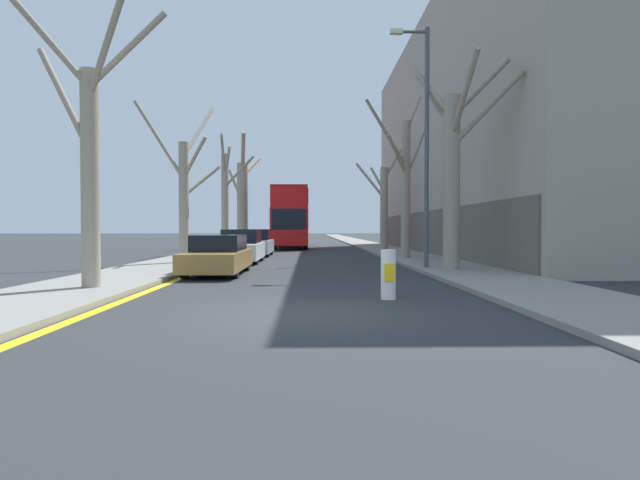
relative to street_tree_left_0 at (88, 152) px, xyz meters
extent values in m
plane|color=#2B2D30|center=(5.00, -3.06, -3.29)|extent=(300.00, 300.00, 0.00)
cube|color=gray|center=(-0.38, 46.94, -3.23)|extent=(3.01, 120.00, 0.12)
cube|color=gray|center=(10.39, 46.94, -3.23)|extent=(3.01, 120.00, 0.12)
cube|color=#9E9384|center=(16.89, 18.39, 3.81)|extent=(10.00, 32.32, 14.21)
cube|color=#5E584F|center=(11.87, 18.39, -2.04)|extent=(0.12, 31.67, 2.50)
cube|color=yellow|center=(1.30, 46.94, -3.29)|extent=(0.24, 120.00, 0.01)
cylinder|color=gray|center=(0.01, 0.06, -0.68)|extent=(0.42, 0.42, 5.22)
cylinder|color=gray|center=(-0.89, -0.67, 2.72)|extent=(1.98, 1.65, 2.55)
cylinder|color=gray|center=(-0.25, 0.73, 1.30)|extent=(0.69, 1.48, 1.32)
cylinder|color=gray|center=(0.92, 0.00, 2.36)|extent=(1.92, 0.29, 1.78)
cylinder|color=gray|center=(0.84, -0.84, 2.38)|extent=(1.84, 1.98, 2.33)
cylinder|color=gray|center=(-0.68, 0.31, 1.28)|extent=(1.56, 0.68, 2.61)
cylinder|color=gray|center=(0.03, 8.76, -0.78)|extent=(0.41, 0.41, 5.03)
cylinder|color=gray|center=(0.38, 9.99, 2.41)|extent=(0.88, 2.60, 2.66)
cylinder|color=gray|center=(-0.90, 8.61, 1.77)|extent=(2.00, 0.46, 3.17)
cylinder|color=gray|center=(0.53, 8.51, 1.09)|extent=(1.17, 0.66, 1.67)
cylinder|color=gray|center=(0.65, 9.30, 0.21)|extent=(1.40, 1.25, 1.41)
cylinder|color=gray|center=(0.16, 17.98, -0.33)|extent=(0.43, 0.43, 5.93)
cylinder|color=gray|center=(0.29, 16.64, 2.39)|extent=(0.42, 2.77, 1.96)
cylinder|color=gray|center=(0.38, 17.47, 1.97)|extent=(0.63, 1.19, 2.01)
cylinder|color=gray|center=(1.01, 17.97, 1.60)|extent=(1.81, 0.17, 1.90)
cylinder|color=gray|center=(-0.04, 27.34, 0.02)|extent=(0.86, 0.86, 6.61)
cylinder|color=gray|center=(0.46, 28.52, 3.16)|extent=(1.35, 2.64, 1.91)
cylinder|color=gray|center=(0.11, 26.58, 3.93)|extent=(0.65, 1.84, 3.13)
cylinder|color=gray|center=(-0.62, 27.91, 1.65)|extent=(1.55, 1.53, 2.64)
cylinder|color=gray|center=(10.08, 5.35, -0.25)|extent=(0.57, 0.57, 6.08)
cylinder|color=gray|center=(9.59, 5.80, 2.93)|extent=(1.22, 1.16, 1.81)
cylinder|color=gray|center=(10.12, 4.18, 2.45)|extent=(0.29, 2.48, 2.39)
cylinder|color=gray|center=(10.79, 4.69, 2.83)|extent=(1.65, 1.55, 1.71)
cylinder|color=gray|center=(10.94, 4.50, 2.08)|extent=(1.95, 1.93, 2.19)
cylinder|color=gray|center=(9.59, 6.39, 3.07)|extent=(1.23, 2.30, 2.92)
cylinder|color=gray|center=(9.80, 12.09, 0.04)|extent=(0.44, 0.44, 6.66)
cylinder|color=gray|center=(9.29, 11.54, 1.63)|extent=(1.21, 1.30, 1.80)
cylinder|color=gray|center=(10.22, 12.51, 3.77)|extent=(1.04, 1.03, 1.98)
cylinder|color=gray|center=(10.43, 12.73, 1.98)|extent=(1.47, 1.47, 2.86)
cylinder|color=gray|center=(8.77, 11.43, 2.61)|extent=(2.25, 1.52, 2.96)
cylinder|color=gray|center=(9.91, 19.77, -0.61)|extent=(0.49, 0.49, 5.37)
cylinder|color=gray|center=(9.60, 20.54, 1.40)|extent=(0.84, 1.73, 1.79)
cylinder|color=gray|center=(9.11, 20.43, 1.31)|extent=(1.82, 1.55, 2.44)
cylinder|color=gray|center=(10.71, 19.77, 2.75)|extent=(1.75, 0.19, 2.94)
cube|color=red|center=(3.80, 26.96, -1.66)|extent=(2.58, 10.66, 2.57)
cube|color=red|center=(3.80, 26.96, 0.35)|extent=(2.53, 10.45, 1.44)
cube|color=#A91111|center=(3.80, 26.96, 1.13)|extent=(2.53, 10.45, 0.12)
cube|color=black|center=(3.80, 26.96, -1.16)|extent=(2.61, 9.39, 1.34)
cube|color=black|center=(3.80, 26.96, 0.42)|extent=(2.61, 9.39, 1.09)
cube|color=black|center=(3.80, 21.65, -1.16)|extent=(2.32, 0.06, 1.40)
cylinder|color=black|center=(2.68, 23.76, -2.74)|extent=(0.30, 1.11, 1.11)
cylinder|color=black|center=(4.92, 23.76, -2.74)|extent=(0.30, 1.11, 1.11)
cylinder|color=black|center=(2.68, 29.95, -2.74)|extent=(0.30, 1.11, 1.11)
cylinder|color=black|center=(4.92, 29.95, -2.74)|extent=(0.30, 1.11, 1.11)
cube|color=olive|center=(2.17, 4.56, -2.82)|extent=(1.72, 4.54, 0.58)
cube|color=black|center=(2.17, 4.84, -2.27)|extent=(1.52, 2.36, 0.53)
cylinder|color=black|center=(1.42, 3.20, -2.96)|extent=(0.20, 0.66, 0.66)
cylinder|color=black|center=(2.92, 3.20, -2.96)|extent=(0.20, 0.66, 0.66)
cylinder|color=black|center=(1.42, 5.93, -2.96)|extent=(0.20, 0.66, 0.66)
cylinder|color=black|center=(2.92, 5.93, -2.96)|extent=(0.20, 0.66, 0.66)
cube|color=silver|center=(2.17, 10.16, -2.78)|extent=(1.73, 4.15, 0.67)
cube|color=black|center=(2.17, 10.41, -2.13)|extent=(1.52, 2.16, 0.61)
cylinder|color=black|center=(1.42, 8.91, -2.95)|extent=(0.20, 0.67, 0.67)
cylinder|color=black|center=(2.92, 8.91, -2.95)|extent=(0.20, 0.67, 0.67)
cylinder|color=black|center=(1.42, 11.40, -2.95)|extent=(0.20, 0.67, 0.67)
cylinder|color=black|center=(2.92, 11.40, -2.95)|extent=(0.20, 0.67, 0.67)
cube|color=#9EA3AD|center=(2.17, 15.64, -2.77)|extent=(1.80, 4.49, 0.68)
cube|color=black|center=(2.17, 15.91, -2.13)|extent=(1.58, 2.33, 0.60)
cylinder|color=black|center=(1.38, 14.30, -2.99)|extent=(0.20, 0.61, 0.61)
cylinder|color=black|center=(2.96, 14.30, -2.99)|extent=(0.20, 0.61, 0.61)
cylinder|color=black|center=(1.38, 16.99, -2.99)|extent=(0.20, 0.61, 0.61)
cylinder|color=black|center=(2.96, 16.99, -2.99)|extent=(0.20, 0.61, 0.61)
cylinder|color=#4C4F54|center=(9.33, 5.89, 1.01)|extent=(0.16, 0.16, 8.60)
cylinder|color=#4C4F54|center=(8.78, 5.89, 5.16)|extent=(1.10, 0.11, 0.11)
cube|color=beige|center=(8.23, 5.89, 5.16)|extent=(0.44, 0.20, 0.16)
cylinder|color=white|center=(6.83, -1.30, -2.77)|extent=(0.32, 0.32, 1.05)
cube|color=yellow|center=(6.83, -1.46, -2.71)|extent=(0.22, 0.01, 0.38)
camera|label=1|loc=(5.15, -11.78, -1.80)|focal=28.00mm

